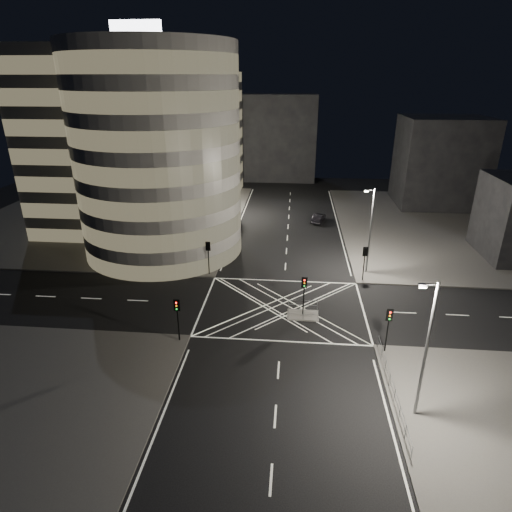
# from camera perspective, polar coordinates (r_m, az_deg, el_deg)

# --- Properties ---
(ground) EXTENTS (120.00, 120.00, 0.00)m
(ground) POSITION_cam_1_polar(r_m,az_deg,el_deg) (43.36, 3.57, -6.82)
(ground) COLOR black
(ground) RESTS_ON ground
(sidewalk_far_left) EXTENTS (42.00, 42.00, 0.15)m
(sidewalk_far_left) POSITION_cam_1_polar(r_m,az_deg,el_deg) (74.32, -18.70, 4.94)
(sidewalk_far_left) COLOR #524F4D
(sidewalk_far_left) RESTS_ON ground
(sidewalk_far_right) EXTENTS (42.00, 42.00, 0.15)m
(sidewalk_far_right) POSITION_cam_1_polar(r_m,az_deg,el_deg) (73.74, 27.52, 3.38)
(sidewalk_far_right) COLOR #524F4D
(sidewalk_far_right) RESTS_ON ground
(central_island) EXTENTS (3.00, 2.00, 0.15)m
(central_island) POSITION_cam_1_polar(r_m,az_deg,el_deg) (42.03, 6.26, -7.84)
(central_island) COLOR slate
(central_island) RESTS_ON ground
(office_tower_curved) EXTENTS (30.00, 29.00, 27.20)m
(office_tower_curved) POSITION_cam_1_polar(r_m,az_deg,el_deg) (60.99, -15.93, 13.75)
(office_tower_curved) COLOR gray
(office_tower_curved) RESTS_ON sidewalk_far_left
(office_block_rear) EXTENTS (24.00, 16.00, 22.00)m
(office_block_rear) POSITION_cam_1_polar(r_m,az_deg,el_deg) (83.49, -11.04, 15.40)
(office_block_rear) COLOR gray
(office_block_rear) RESTS_ON sidewalk_far_left
(building_right_far) EXTENTS (14.00, 12.00, 15.00)m
(building_right_far) POSITION_cam_1_polar(r_m,az_deg,el_deg) (82.83, 23.38, 11.47)
(building_right_far) COLOR black
(building_right_far) RESTS_ON sidewalk_far_right
(building_far_end) EXTENTS (18.00, 8.00, 18.00)m
(building_far_end) POSITION_cam_1_polar(r_m,az_deg,el_deg) (96.59, 2.45, 15.46)
(building_far_end) COLOR black
(building_far_end) RESTS_ON ground
(tree_a) EXTENTS (4.64, 4.64, 7.67)m
(tree_a) POSITION_cam_1_polar(r_m,az_deg,el_deg) (50.70, -7.90, 3.89)
(tree_a) COLOR black
(tree_a) RESTS_ON sidewalk_far_left
(tree_b) EXTENTS (4.98, 4.98, 7.60)m
(tree_b) POSITION_cam_1_polar(r_m,az_deg,el_deg) (56.35, -6.56, 5.63)
(tree_b) COLOR black
(tree_b) RESTS_ON sidewalk_far_left
(tree_c) EXTENTS (3.89, 3.89, 6.86)m
(tree_c) POSITION_cam_1_polar(r_m,az_deg,el_deg) (62.02, -5.47, 7.16)
(tree_c) COLOR black
(tree_c) RESTS_ON sidewalk_far_left
(tree_d) EXTENTS (5.52, 5.52, 8.20)m
(tree_d) POSITION_cam_1_polar(r_m,az_deg,el_deg) (67.63, -4.57, 8.88)
(tree_d) COLOR black
(tree_d) RESTS_ON sidewalk_far_left
(tree_e) EXTENTS (3.63, 3.63, 6.32)m
(tree_e) POSITION_cam_1_polar(r_m,az_deg,el_deg) (73.57, -3.77, 9.41)
(tree_e) COLOR black
(tree_e) RESTS_ON sidewalk_far_left
(traffic_signal_fl) EXTENTS (0.55, 0.22, 4.00)m
(traffic_signal_fl) POSITION_cam_1_polar(r_m,az_deg,el_deg) (49.11, -6.38, 0.56)
(traffic_signal_fl) COLOR black
(traffic_signal_fl) RESTS_ON sidewalk_far_left
(traffic_signal_nl) EXTENTS (0.55, 0.22, 4.00)m
(traffic_signal_nl) POSITION_cam_1_polar(r_m,az_deg,el_deg) (37.25, -10.45, -7.39)
(traffic_signal_nl) COLOR black
(traffic_signal_nl) RESTS_ON sidewalk_near_left
(traffic_signal_fr) EXTENTS (0.55, 0.22, 4.00)m
(traffic_signal_fr) POSITION_cam_1_polar(r_m,az_deg,el_deg) (48.85, 14.30, -0.17)
(traffic_signal_fr) COLOR black
(traffic_signal_fr) RESTS_ON sidewalk_far_right
(traffic_signal_nr) EXTENTS (0.55, 0.22, 4.00)m
(traffic_signal_nr) POSITION_cam_1_polar(r_m,az_deg,el_deg) (36.90, 17.26, -8.44)
(traffic_signal_nr) COLOR black
(traffic_signal_nr) RESTS_ON sidewalk_near_right
(traffic_signal_island) EXTENTS (0.55, 0.22, 4.00)m
(traffic_signal_island) POSITION_cam_1_polar(r_m,az_deg,el_deg) (40.66, 6.43, -4.40)
(traffic_signal_island) COLOR black
(traffic_signal_island) RESTS_ON central_island
(street_lamp_left_near) EXTENTS (1.25, 0.25, 10.00)m
(street_lamp_left_near) POSITION_cam_1_polar(r_m,az_deg,el_deg) (53.14, -6.10, 5.33)
(street_lamp_left_near) COLOR slate
(street_lamp_left_near) RESTS_ON sidewalk_far_left
(street_lamp_left_far) EXTENTS (1.25, 0.25, 10.00)m
(street_lamp_left_far) POSITION_cam_1_polar(r_m,az_deg,el_deg) (70.25, -3.30, 9.76)
(street_lamp_left_far) COLOR slate
(street_lamp_left_far) RESTS_ON sidewalk_far_left
(street_lamp_right_far) EXTENTS (1.25, 0.25, 10.00)m
(street_lamp_right_far) POSITION_cam_1_polar(r_m,az_deg,el_deg) (50.07, 14.96, 3.56)
(street_lamp_right_far) COLOR slate
(street_lamp_right_far) RESTS_ON sidewalk_far_right
(street_lamp_right_near) EXTENTS (1.25, 0.25, 10.00)m
(street_lamp_right_near) POSITION_cam_1_polar(r_m,az_deg,el_deg) (29.82, 21.69, -11.23)
(street_lamp_right_near) COLOR slate
(street_lamp_right_near) RESTS_ON sidewalk_near_right
(railing_near_right) EXTENTS (0.06, 11.70, 1.10)m
(railing_near_right) POSITION_cam_1_polar(r_m,az_deg,el_deg) (33.75, 17.70, -16.36)
(railing_near_right) COLOR slate
(railing_near_right) RESTS_ON sidewalk_near_right
(railing_island_south) EXTENTS (2.80, 0.06, 1.10)m
(railing_island_south) POSITION_cam_1_polar(r_m,az_deg,el_deg) (40.94, 6.31, -7.73)
(railing_island_south) COLOR slate
(railing_island_south) RESTS_ON central_island
(railing_island_north) EXTENTS (2.80, 0.06, 1.10)m
(railing_island_north) POSITION_cam_1_polar(r_m,az_deg,el_deg) (42.50, 6.28, -6.50)
(railing_island_north) COLOR slate
(railing_island_north) RESTS_ON central_island
(sedan) EXTENTS (2.56, 4.47, 1.39)m
(sedan) POSITION_cam_1_polar(r_m,az_deg,el_deg) (68.70, 8.34, 5.06)
(sedan) COLOR black
(sedan) RESTS_ON ground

